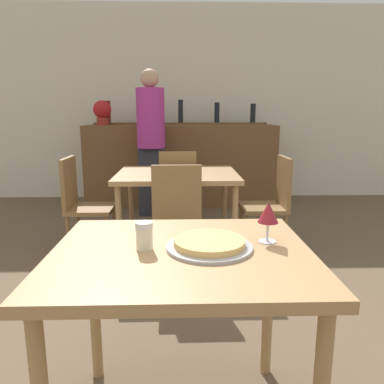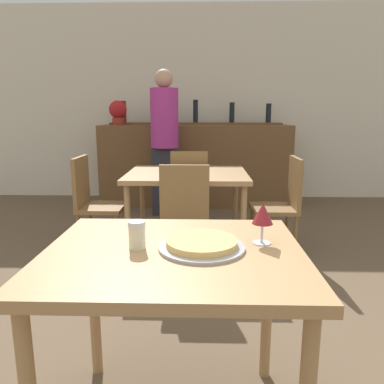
# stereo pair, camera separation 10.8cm
# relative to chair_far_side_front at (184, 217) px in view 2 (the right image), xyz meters

# --- Properties ---
(wall_back) EXTENTS (8.00, 0.05, 2.80)m
(wall_back) POSITION_rel_chair_far_side_front_xyz_m (0.03, 3.02, 0.90)
(wall_back) COLOR silver
(wall_back) RESTS_ON ground_plane
(dining_table_near) EXTENTS (0.95, 0.80, 0.78)m
(dining_table_near) POSITION_rel_chair_far_side_front_xyz_m (0.03, -1.39, 0.18)
(dining_table_near) COLOR #A87F51
(dining_table_near) RESTS_ON ground_plane
(dining_table_far) EXTENTS (1.06, 0.87, 0.75)m
(dining_table_far) POSITION_rel_chair_far_side_front_xyz_m (-0.00, 0.60, 0.17)
(dining_table_far) COLOR #A87F51
(dining_table_far) RESTS_ON ground_plane
(bar_counter) EXTENTS (2.60, 0.56, 1.11)m
(bar_counter) POSITION_rel_chair_far_side_front_xyz_m (0.03, 2.51, 0.05)
(bar_counter) COLOR brown
(bar_counter) RESTS_ON ground_plane
(bar_back_shelf) EXTENTS (2.39, 0.24, 0.34)m
(bar_back_shelf) POSITION_rel_chair_far_side_front_xyz_m (0.01, 2.65, 0.67)
(bar_back_shelf) COLOR brown
(bar_back_shelf) RESTS_ON bar_counter
(chair_far_side_front) EXTENTS (0.40, 0.40, 0.89)m
(chair_far_side_front) POSITION_rel_chair_far_side_front_xyz_m (0.00, 0.00, 0.00)
(chair_far_side_front) COLOR olive
(chair_far_side_front) RESTS_ON ground_plane
(chair_far_side_back) EXTENTS (0.40, 0.40, 0.89)m
(chair_far_side_back) POSITION_rel_chair_far_side_front_xyz_m (-0.00, 1.21, 0.00)
(chair_far_side_back) COLOR olive
(chair_far_side_back) RESTS_ON ground_plane
(chair_far_side_left) EXTENTS (0.40, 0.40, 0.89)m
(chair_far_side_left) POSITION_rel_chair_far_side_front_xyz_m (-0.86, 0.60, 0.00)
(chair_far_side_left) COLOR olive
(chair_far_side_left) RESTS_ON ground_plane
(chair_far_side_right) EXTENTS (0.40, 0.40, 0.89)m
(chair_far_side_right) POSITION_rel_chair_far_side_front_xyz_m (0.86, 0.60, 0.00)
(chair_far_side_right) COLOR olive
(chair_far_side_right) RESTS_ON ground_plane
(pizza_tray) EXTENTS (0.32, 0.32, 0.04)m
(pizza_tray) POSITION_rel_chair_far_side_front_xyz_m (0.14, -1.38, 0.29)
(pizza_tray) COLOR #A3A3A8
(pizza_tray) RESTS_ON dining_table_near
(cheese_shaker) EXTENTS (0.06, 0.06, 0.10)m
(cheese_shaker) POSITION_rel_chair_far_side_front_xyz_m (-0.10, -1.38, 0.33)
(cheese_shaker) COLOR beige
(cheese_shaker) RESTS_ON dining_table_near
(person_standing) EXTENTS (0.34, 0.34, 1.78)m
(person_standing) POSITION_rel_chair_far_side_front_xyz_m (-0.33, 1.93, 0.47)
(person_standing) COLOR #2D2D38
(person_standing) RESTS_ON ground_plane
(wine_glass) EXTENTS (0.08, 0.08, 0.16)m
(wine_glass) POSITION_rel_chair_far_side_front_xyz_m (0.37, -1.32, 0.39)
(wine_glass) COLOR silver
(wine_glass) RESTS_ON dining_table_near
(potted_plant) EXTENTS (0.24, 0.24, 0.33)m
(potted_plant) POSITION_rel_chair_far_side_front_xyz_m (-1.02, 2.46, 0.79)
(potted_plant) COLOR maroon
(potted_plant) RESTS_ON bar_counter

